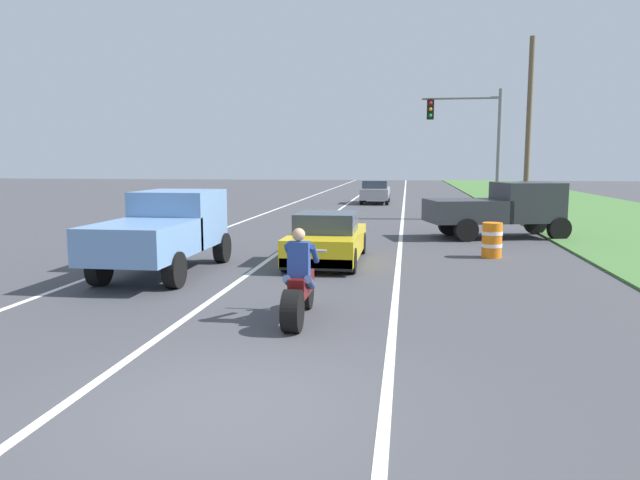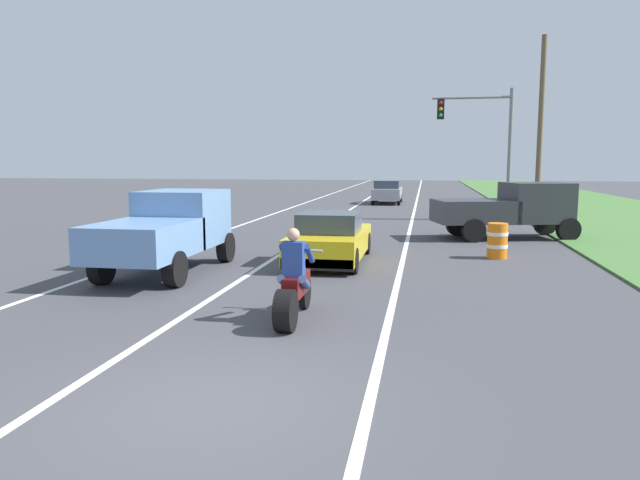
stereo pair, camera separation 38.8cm
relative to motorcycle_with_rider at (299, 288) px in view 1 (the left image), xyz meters
The scene contains 13 objects.
ground_plane 3.67m from the motorcycle_with_rider, 93.26° to the right, with size 160.00×160.00×0.00m, color #424247.
lane_stripe_left_solid 17.33m from the motorcycle_with_rider, 108.89° to the left, with size 0.14×120.00×0.01m, color white.
lane_stripe_right_solid 16.48m from the motorcycle_with_rider, 84.44° to the left, with size 0.14×120.00×0.01m, color white.
lane_stripe_centre_dashed 16.52m from the motorcycle_with_rider, 96.98° to the left, with size 0.14×120.00×0.01m, color white.
motorcycle_with_rider is the anchor object (origin of this frame).
sports_car_yellow 6.06m from the motorcycle_with_rider, 93.19° to the left, with size 1.84×4.30×1.37m.
pickup_truck_left_lane_light_blue 5.64m from the motorcycle_with_rider, 135.80° to the left, with size 2.02×4.80×1.98m.
pickup_truck_right_shoulder_dark_grey 13.20m from the motorcycle_with_rider, 67.04° to the left, with size 5.14×3.14×1.98m.
traffic_light_mast_near 19.62m from the motorcycle_with_rider, 75.45° to the left, with size 3.62×0.34×6.00m.
utility_pole_roadside 20.82m from the motorcycle_with_rider, 69.22° to the left, with size 0.24×0.24×8.35m, color brown.
construction_barrel_nearest 8.64m from the motorcycle_with_rider, 60.89° to the left, with size 0.58×0.58×1.00m.
construction_barrel_mid 13.12m from the motorcycle_with_rider, 72.14° to the left, with size 0.58×0.58×1.00m.
distant_car_far_ahead 28.91m from the motorcycle_with_rider, 90.51° to the left, with size 1.80×4.00×1.50m.
Camera 1 is at (1.99, -6.08, 2.73)m, focal length 33.25 mm.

